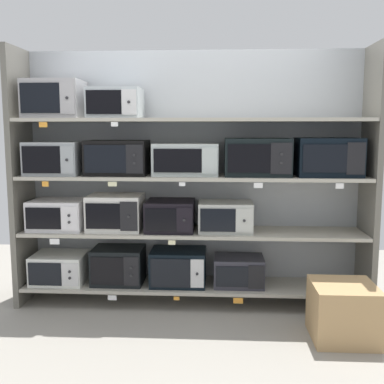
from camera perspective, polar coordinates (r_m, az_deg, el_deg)
name	(u,v)px	position (r m, az deg, el deg)	size (l,w,h in m)	color
ground	(184,356)	(3.47, -1.02, -19.69)	(7.05, 6.00, 0.02)	gray
back_panel	(194,176)	(4.36, 0.20, 2.04)	(3.25, 0.04, 2.30)	#9EA3A8
upright_left	(21,178)	(4.47, -20.37, 1.69)	(0.05, 0.48, 2.30)	#68645B
upright_right	(370,180)	(4.30, 21.20, 1.43)	(0.05, 0.48, 2.30)	#68645B
shelf_0	(192,285)	(4.32, 0.00, -11.47)	(3.05, 0.48, 0.03)	#ADA899
microwave_0	(60,268)	(4.50, -15.99, -8.99)	(0.48, 0.42, 0.26)	silver
microwave_1	(118,265)	(4.35, -9.10, -8.95)	(0.46, 0.37, 0.33)	black
microwave_2	(178,267)	(4.27, -1.70, -9.26)	(0.50, 0.39, 0.32)	black
microwave_3	(239,271)	(4.26, 5.79, -9.70)	(0.45, 0.35, 0.26)	#2F2F39
price_tag_0	(112,298)	(4.19, -9.86, -12.78)	(0.08, 0.00, 0.04)	white
price_tag_1	(177,298)	(4.11, -1.92, -13.04)	(0.05, 0.00, 0.03)	orange
price_tag_2	(238,301)	(4.10, 5.74, -13.25)	(0.08, 0.00, 0.05)	orange
shelf_1	(192,232)	(4.18, 0.00, -4.97)	(3.05, 0.48, 0.03)	#ADA899
microwave_4	(59,214)	(4.38, -16.16, -2.67)	(0.49, 0.41, 0.27)	silver
microwave_5	(116,212)	(4.23, -9.41, -2.49)	(0.48, 0.40, 0.32)	silver
microwave_6	(170,215)	(4.16, -2.68, -2.92)	(0.43, 0.42, 0.27)	black
microwave_7	(226,217)	(4.14, 4.18, -3.05)	(0.48, 0.37, 0.26)	beige
price_tag_3	(55,242)	(4.19, -16.66, -5.90)	(0.09, 0.00, 0.05)	white
price_tag_4	(172,243)	(3.96, -2.51, -6.28)	(0.06, 0.00, 0.04)	beige
shelf_2	(192,177)	(4.09, 0.00, 1.88)	(3.05, 0.48, 0.03)	#ADA899
microwave_8	(56,158)	(4.33, -16.51, 4.03)	(0.48, 0.43, 0.29)	#969DA0
microwave_9	(118,158)	(4.17, -9.20, 4.22)	(0.54, 0.39, 0.31)	black
microwave_10	(186,159)	(4.08, -0.76, 4.06)	(0.58, 0.34, 0.28)	#B3BEBB
microwave_11	(257,157)	(4.08, 8.07, 4.31)	(0.57, 0.41, 0.33)	black
microwave_12	(328,157)	(4.18, 16.47, 4.17)	(0.54, 0.40, 0.33)	black
price_tag_5	(45,184)	(4.12, -17.71, 0.95)	(0.06, 0.00, 0.04)	orange
price_tag_6	(112,184)	(3.95, -9.83, 0.97)	(0.08, 0.00, 0.04)	beige
price_tag_7	(182,184)	(3.86, -1.23, 0.97)	(0.05, 0.00, 0.03)	white
price_tag_8	(258,185)	(3.86, 8.21, 0.81)	(0.07, 0.00, 0.04)	white
price_tag_9	(340,186)	(3.97, 17.82, 0.71)	(0.07, 0.00, 0.04)	white
shelf_3	(192,120)	(4.07, 0.00, 8.91)	(3.05, 0.48, 0.03)	#ADA899
microwave_13	(55,99)	(4.32, -16.66, 10.93)	(0.50, 0.40, 0.33)	#A3A1A3
microwave_14	(115,103)	(4.17, -9.46, 10.79)	(0.45, 0.38, 0.26)	#B0B9BC
price_tag_10	(43,125)	(4.09, -17.96, 7.94)	(0.07, 0.00, 0.04)	orange
price_tag_11	(114,124)	(3.92, -9.58, 8.28)	(0.06, 0.00, 0.04)	white
shipping_carton	(343,312)	(3.79, 18.20, -13.89)	(0.47, 0.47, 0.43)	tan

